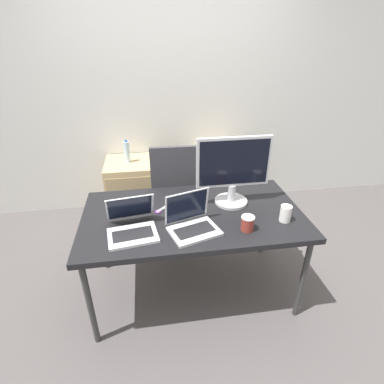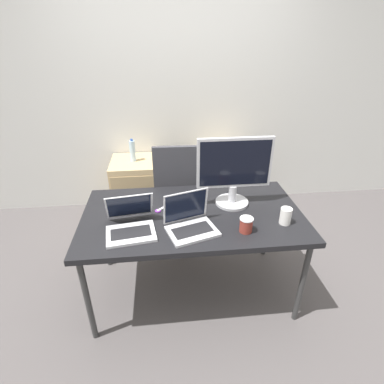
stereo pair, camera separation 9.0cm
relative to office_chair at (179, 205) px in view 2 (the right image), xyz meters
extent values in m
plane|color=#514C4C|center=(0.06, -0.71, -0.40)|extent=(14.00, 14.00, 0.00)
cube|color=silver|center=(0.06, 0.82, 0.90)|extent=(10.00, 0.05, 2.60)
cube|color=black|center=(0.06, -0.71, 0.33)|extent=(1.58, 0.87, 0.04)
cylinder|color=#333333|center=(-0.67, -1.09, -0.05)|extent=(0.04, 0.04, 0.71)
cylinder|color=#333333|center=(0.79, -1.09, -0.05)|extent=(0.04, 0.04, 0.71)
cylinder|color=#333333|center=(-0.67, -0.34, -0.05)|extent=(0.04, 0.04, 0.71)
cylinder|color=#333333|center=(0.79, -0.34, -0.05)|extent=(0.04, 0.04, 0.71)
cylinder|color=#232326|center=(0.00, 0.07, -0.38)|extent=(0.56, 0.56, 0.04)
cylinder|color=gray|center=(0.00, 0.07, -0.16)|extent=(0.05, 0.05, 0.40)
cube|color=#38383D|center=(0.00, 0.07, 0.04)|extent=(0.49, 0.49, 0.07)
cube|color=#38383D|center=(-0.01, -0.19, 0.37)|extent=(0.44, 0.05, 0.60)
cube|color=tan|center=(-0.45, 0.52, -0.07)|extent=(0.50, 0.52, 0.67)
cube|color=tan|center=(-0.45, 0.26, -0.07)|extent=(0.46, 0.01, 0.54)
cube|color=tan|center=(0.51, 0.52, -0.07)|extent=(0.50, 0.52, 0.67)
cube|color=tan|center=(0.51, 0.26, -0.07)|extent=(0.46, 0.01, 0.54)
cylinder|color=silver|center=(-0.45, 0.52, 0.38)|extent=(0.06, 0.06, 0.22)
cylinder|color=#3359B2|center=(-0.45, 0.52, 0.50)|extent=(0.03, 0.03, 0.02)
cube|color=silver|center=(-0.37, -0.93, 0.35)|extent=(0.34, 0.27, 0.02)
cube|color=black|center=(-0.37, -0.93, 0.36)|extent=(0.27, 0.16, 0.00)
cube|color=silver|center=(-0.38, -0.77, 0.47)|extent=(0.32, 0.15, 0.21)
cube|color=black|center=(-0.38, -0.78, 0.47)|extent=(0.30, 0.13, 0.19)
cube|color=silver|center=(0.03, -0.95, 0.35)|extent=(0.37, 0.31, 0.02)
cube|color=black|center=(0.03, -0.95, 0.36)|extent=(0.28, 0.20, 0.00)
cube|color=silver|center=(0.00, -0.83, 0.48)|extent=(0.31, 0.13, 0.23)
cube|color=black|center=(0.00, -0.83, 0.48)|extent=(0.28, 0.11, 0.21)
cylinder|color=#B7B7BC|center=(0.37, -0.60, 0.36)|extent=(0.25, 0.25, 0.02)
cylinder|color=#B7B7BC|center=(0.37, -0.60, 0.43)|extent=(0.06, 0.06, 0.13)
cube|color=#B7B7BC|center=(0.37, -0.60, 0.68)|extent=(0.54, 0.03, 0.37)
cube|color=black|center=(0.37, -0.62, 0.68)|extent=(0.51, 0.00, 0.34)
ellipsoid|color=silver|center=(0.04, -0.70, 0.36)|extent=(0.04, 0.06, 0.03)
cylinder|color=white|center=(0.67, -0.91, 0.40)|extent=(0.08, 0.08, 0.12)
cylinder|color=maroon|center=(0.38, -0.97, 0.39)|extent=(0.08, 0.08, 0.09)
cylinder|color=white|center=(0.38, -0.97, 0.44)|extent=(0.09, 0.09, 0.01)
cube|color=#B2B2B7|center=(-0.14, -0.62, 0.35)|extent=(0.12, 0.12, 0.01)
torus|color=purple|center=(-0.19, -0.66, 0.35)|extent=(0.06, 0.06, 0.01)
camera|label=1|loc=(-0.23, -2.53, 1.51)|focal=28.00mm
camera|label=2|loc=(-0.14, -2.54, 1.51)|focal=28.00mm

